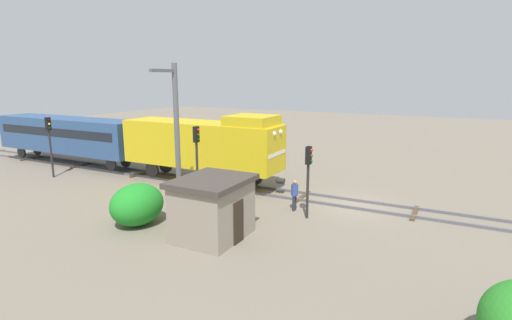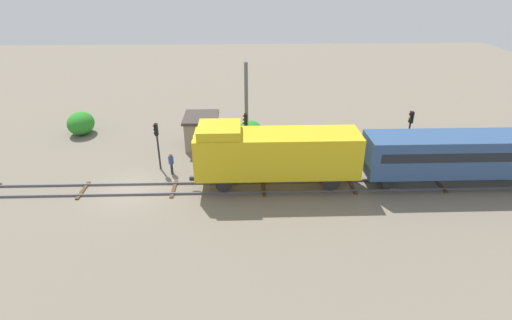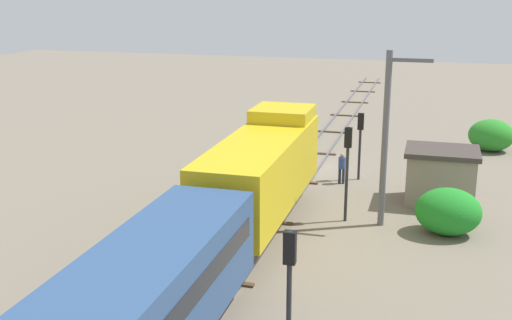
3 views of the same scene
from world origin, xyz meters
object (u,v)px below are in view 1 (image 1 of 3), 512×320
(traffic_signal_near, at_px, (308,169))
(worker_near_track, at_px, (295,193))
(passenger_car_leading, at_px, (68,134))
(catenary_mast, at_px, (176,134))
(relay_hut, at_px, (213,208))
(locomotive, at_px, (204,143))
(traffic_signal_far, at_px, (49,136))
(traffic_signal_mid, at_px, (197,150))

(traffic_signal_near, bearing_deg, worker_near_track, 52.10)
(passenger_car_leading, relative_size, catenary_mast, 1.80)
(relay_hut, bearing_deg, traffic_signal_near, -33.85)
(passenger_car_leading, distance_m, relay_hut, 20.45)
(catenary_mast, bearing_deg, relay_hut, -122.45)
(passenger_car_leading, xyz_separation_m, traffic_signal_near, (-3.20, -21.88, 0.08))
(locomotive, relative_size, traffic_signal_far, 2.69)
(locomotive, xyz_separation_m, catenary_mast, (-5.06, -1.82, 1.37))
(locomotive, xyz_separation_m, traffic_signal_far, (-3.60, 10.63, 0.22))
(locomotive, bearing_deg, passenger_car_leading, 90.00)
(traffic_signal_near, relative_size, traffic_signal_mid, 0.85)
(passenger_car_leading, bearing_deg, traffic_signal_far, -143.07)
(traffic_signal_mid, bearing_deg, catenary_mast, 177.15)
(traffic_signal_near, height_order, relay_hut, traffic_signal_near)
(traffic_signal_mid, bearing_deg, traffic_signal_near, -88.27)
(locomotive, bearing_deg, traffic_signal_mid, -150.72)
(catenary_mast, relative_size, relay_hut, 2.23)
(traffic_signal_far, bearing_deg, traffic_signal_near, -88.80)
(traffic_signal_far, relative_size, relay_hut, 1.23)
(traffic_signal_far, bearing_deg, locomotive, -71.29)
(traffic_signal_mid, bearing_deg, relay_hut, -137.55)
(worker_near_track, bearing_deg, traffic_signal_mid, 144.49)
(traffic_signal_far, xyz_separation_m, catenary_mast, (-1.46, -12.45, 1.15))
(passenger_car_leading, xyz_separation_m, worker_near_track, (-2.40, -20.85, -1.53))
(locomotive, relative_size, passenger_car_leading, 0.83)
(locomotive, distance_m, relay_hut, 9.49)
(passenger_car_leading, height_order, catenary_mast, catenary_mast)
(traffic_signal_near, relative_size, catenary_mast, 0.48)
(traffic_signal_far, relative_size, catenary_mast, 0.55)
(locomotive, height_order, traffic_signal_mid, locomotive)
(worker_near_track, bearing_deg, traffic_signal_far, 138.16)
(traffic_signal_far, relative_size, worker_near_track, 2.54)
(traffic_signal_far, distance_m, relay_hut, 16.82)
(passenger_car_leading, bearing_deg, worker_near_track, -96.57)
(passenger_car_leading, xyz_separation_m, relay_hut, (-7.50, -18.99, -1.13))
(passenger_car_leading, height_order, traffic_signal_near, passenger_car_leading)
(passenger_car_leading, xyz_separation_m, catenary_mast, (-5.06, -15.16, 1.61))
(catenary_mast, distance_m, relay_hut, 5.31)
(passenger_car_leading, distance_m, worker_near_track, 21.04)
(passenger_car_leading, height_order, relay_hut, passenger_car_leading)
(worker_near_track, xyz_separation_m, relay_hut, (-5.10, 1.86, 0.40))
(locomotive, distance_m, catenary_mast, 5.55)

